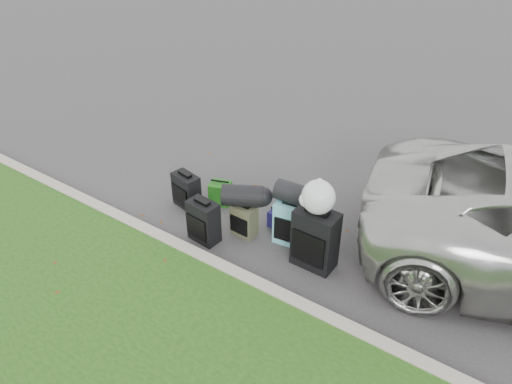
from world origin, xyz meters
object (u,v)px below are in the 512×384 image
Objects in this scene: suitcase_large_black_left at (204,221)px; suitcase_olive at (244,220)px; suitcase_large_black_right at (315,239)px; tote_navy at (277,219)px; suitcase_teal at (291,223)px; tote_green at (220,193)px; suitcase_small_black at (187,191)px.

suitcase_olive is at bearing 52.33° from suitcase_large_black_left.
suitcase_large_black_right is 3.29× the size of tote_navy.
suitcase_teal reaches higher than tote_green.
suitcase_large_black_right is at bearing 1.92° from suitcase_olive.
suitcase_small_black reaches higher than tote_green.
suitcase_olive is at bearing -49.45° from tote_green.
suitcase_large_black_left reaches higher than suitcase_olive.
suitcase_olive is 0.58× the size of suitcase_large_black_right.
suitcase_small_black reaches higher than suitcase_olive.
tote_navy is at bearing 56.85° from suitcase_olive.
tote_green is (-0.79, 0.44, -0.06)m from suitcase_olive.
suitcase_small_black is at bearing -165.58° from tote_navy.
suitcase_large_black_left reaches higher than tote_green.
suitcase_small_black is at bearing 178.41° from suitcase_large_black_right.
suitcase_small_black reaches higher than tote_navy.
tote_green is at bearing -179.64° from tote_navy.
tote_green is at bearing 54.38° from suitcase_small_black.
suitcase_small_black is 0.66× the size of suitcase_large_black_right.
suitcase_large_black_right is 2.03m from tote_green.
suitcase_small_black is 1.14× the size of suitcase_olive.
suitcase_teal is 2.51× the size of tote_navy.
suitcase_large_black_right is at bearing -25.23° from tote_navy.
suitcase_large_black_left is 1.29× the size of suitcase_olive.
suitcase_large_black_left is at bearing -128.20° from tote_navy.
suitcase_olive is at bearing -124.04° from tote_navy.
suitcase_large_black_right reaches higher than suitcase_small_black.
suitcase_small_black is 1.18m from suitcase_olive.
suitcase_large_black_left is at bearing -86.26° from tote_green.
suitcase_large_black_right is 1.02m from tote_navy.
suitcase_olive is 0.70m from suitcase_teal.
suitcase_teal is at bearing 21.71° from suitcase_olive.
suitcase_olive reaches higher than tote_green.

